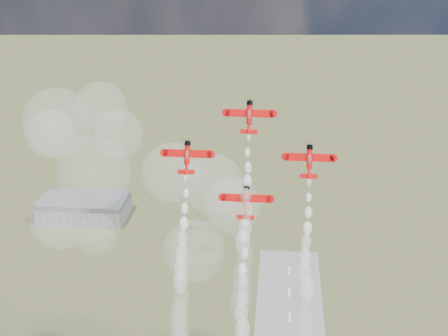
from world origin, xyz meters
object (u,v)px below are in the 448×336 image
plane_lead (249,116)px  plane_left (187,157)px  hangar (84,208)px  plane_slot (246,201)px  plane_right (309,161)px

plane_lead → plane_left: bearing=-162.9°
hangar → plane_slot: (105.09, -181.82, 89.73)m
plane_lead → plane_left: (-15.42, -4.73, -9.70)m
hangar → plane_left: 222.01m
plane_left → plane_right: (30.83, 0.00, 0.00)m
hangar → plane_right: (120.51, -177.09, 99.42)m
plane_right → plane_slot: plane_right is taller
hangar → plane_lead: 229.47m
plane_left → plane_lead: bearing=17.1°
hangar → plane_right: size_ratio=4.13×
plane_slot → plane_right: bearing=17.1°
plane_right → plane_left: bearing=180.0°
plane_lead → plane_slot: size_ratio=1.00×
hangar → plane_left: plane_left is taller
plane_left → plane_slot: size_ratio=1.00×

